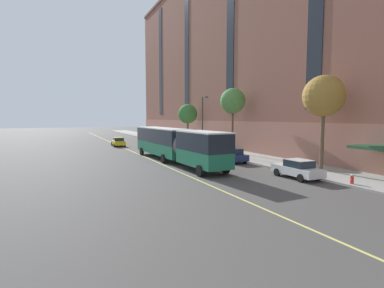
# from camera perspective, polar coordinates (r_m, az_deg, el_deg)

# --- Properties ---
(ground_plane) EXTENTS (260.00, 260.00, 0.00)m
(ground_plane) POSITION_cam_1_polar(r_m,az_deg,el_deg) (34.49, -3.09, -3.21)
(ground_plane) COLOR #4C4947
(sidewalk) EXTENTS (5.78, 160.00, 0.15)m
(sidewalk) POSITION_cam_1_polar(r_m,az_deg,el_deg) (41.38, 7.55, -1.76)
(sidewalk) COLOR #9E9B93
(sidewalk) RESTS_ON ground
(apartment_facade) EXTENTS (15.20, 110.00, 34.30)m
(apartment_facade) POSITION_cam_1_polar(r_m,az_deg,el_deg) (45.88, 20.03, 20.16)
(apartment_facade) COLOR brown
(apartment_facade) RESTS_ON ground
(city_bus) EXTENTS (3.51, 19.64, 3.72)m
(city_bus) POSITION_cam_1_polar(r_m,az_deg,el_deg) (32.97, -3.42, 0.17)
(city_bus) COLOR #1E704C
(city_bus) RESTS_ON ground
(parked_car_white_1) EXTENTS (2.03, 4.53, 1.56)m
(parked_car_white_1) POSITION_cam_1_polar(r_m,az_deg,el_deg) (45.24, -1.47, -0.24)
(parked_car_white_1) COLOR silver
(parked_car_white_1) RESTS_ON ground
(parked_car_green_2) EXTENTS (2.04, 4.70, 1.56)m
(parked_car_green_2) POSITION_cam_1_polar(r_m,az_deg,el_deg) (51.63, -4.32, 0.41)
(parked_car_green_2) COLOR #23603D
(parked_car_green_2) RESTS_ON ground
(parked_car_navy_3) EXTENTS (2.03, 4.36, 1.56)m
(parked_car_navy_3) POSITION_cam_1_polar(r_m,az_deg,el_deg) (33.60, 7.64, -2.12)
(parked_car_navy_3) COLOR navy
(parked_car_navy_3) RESTS_ON ground
(parked_car_green_4) EXTENTS (2.05, 4.27, 1.56)m
(parked_car_green_4) POSITION_cam_1_polar(r_m,az_deg,el_deg) (59.47, -6.98, 0.99)
(parked_car_green_4) COLOR #23603D
(parked_car_green_4) RESTS_ON ground
(parked_car_white_5) EXTENTS (2.03, 4.47, 1.56)m
(parked_car_white_5) POSITION_cam_1_polar(r_m,az_deg,el_deg) (25.95, 19.43, -4.48)
(parked_car_white_5) COLOR silver
(parked_car_white_5) RESTS_ON ground
(parked_car_white_6) EXTENTS (1.97, 4.26, 1.56)m
(parked_car_white_6) POSITION_cam_1_polar(r_m,az_deg,el_deg) (65.54, -8.69, 1.35)
(parked_car_white_6) COLOR silver
(parked_car_white_6) RESTS_ON ground
(taxi_cab) EXTENTS (2.05, 4.51, 1.56)m
(taxi_cab) POSITION_cam_1_polar(r_m,az_deg,el_deg) (53.25, -13.87, 0.41)
(taxi_cab) COLOR yellow
(taxi_cab) RESTS_ON ground
(street_tree_near_corner) EXTENTS (3.72, 3.72, 8.61)m
(street_tree_near_corner) POSITION_cam_1_polar(r_m,az_deg,el_deg) (29.72, 23.82, 8.29)
(street_tree_near_corner) COLOR brown
(street_tree_near_corner) RESTS_ON sidewalk
(street_tree_mid_block) EXTENTS (3.42, 3.42, 8.78)m
(street_tree_mid_block) POSITION_cam_1_polar(r_m,az_deg,el_deg) (41.41, 7.78, 8.09)
(street_tree_mid_block) COLOR brown
(street_tree_mid_block) RESTS_ON sidewalk
(street_tree_far_uptown) EXTENTS (3.51, 3.51, 7.24)m
(street_tree_far_uptown) POSITION_cam_1_polar(r_m,az_deg,el_deg) (54.79, -0.82, 5.73)
(street_tree_far_uptown) COLOR brown
(street_tree_far_uptown) RESTS_ON sidewalk
(street_lamp) EXTENTS (0.36, 1.48, 7.82)m
(street_lamp) POSITION_cam_1_polar(r_m,az_deg,el_deg) (43.60, 2.13, 4.94)
(street_lamp) COLOR #2D2D30
(street_lamp) RESTS_ON sidewalk
(fire_hydrant) EXTENTS (0.42, 0.24, 0.72)m
(fire_hydrant) POSITION_cam_1_polar(r_m,az_deg,el_deg) (24.80, 28.18, -5.90)
(fire_hydrant) COLOR red
(fire_hydrant) RESTS_ON sidewalk
(lane_centerline) EXTENTS (0.16, 140.00, 0.01)m
(lane_centerline) POSITION_cam_1_polar(r_m,az_deg,el_deg) (36.56, -8.24, -2.78)
(lane_centerline) COLOR #E0D66B
(lane_centerline) RESTS_ON ground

